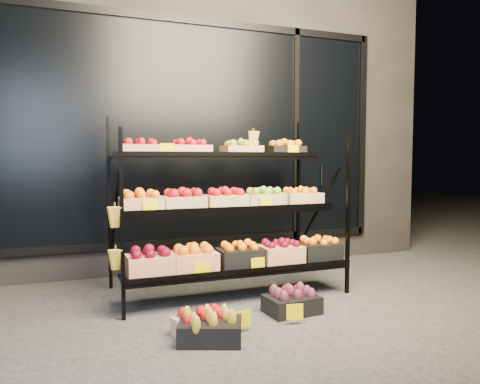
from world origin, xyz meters
name	(u,v)px	position (x,y,z in m)	size (l,w,h in m)	color
ground	(254,311)	(0.00, 0.00, 0.00)	(24.00, 24.00, 0.00)	#514F4C
building	(178,122)	(0.00, 2.59, 1.75)	(6.00, 2.08, 3.50)	#2D2826
display_rack	(227,209)	(-0.01, 0.60, 0.79)	(2.18, 1.02, 1.66)	black
tag_floor_a	(243,324)	(-0.25, -0.40, 0.06)	(0.13, 0.01, 0.12)	#F3D900
tag_floor_b	(295,317)	(0.17, -0.40, 0.06)	(0.13, 0.01, 0.12)	#F3D900
floor_crate_left	(203,323)	(-0.54, -0.35, 0.09)	(0.43, 0.35, 0.19)	tan
floor_crate_midleft	(210,327)	(-0.52, -0.47, 0.10)	(0.51, 0.45, 0.21)	black
floor_crate_midright	(289,299)	(0.30, -0.05, 0.09)	(0.40, 0.34, 0.19)	tan
floor_crate_right	(292,301)	(0.28, -0.14, 0.10)	(0.44, 0.33, 0.21)	black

